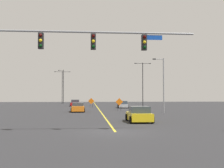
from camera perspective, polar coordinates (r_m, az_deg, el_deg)
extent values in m
plane|color=#2D2D30|center=(19.00, 0.71, -9.67)|extent=(166.32, 166.32, 0.00)
cube|color=yellow|center=(65.03, -3.19, -4.39)|extent=(0.16, 92.40, 0.01)
cylinder|color=gray|center=(19.22, -3.80, 10.38)|extent=(13.74, 0.14, 0.14)
cube|color=black|center=(19.34, -14.14, 8.41)|extent=(0.34, 0.32, 1.05)
sphere|color=#3A0503|center=(19.25, -14.21, 9.53)|extent=(0.22, 0.22, 0.22)
sphere|color=yellow|center=(19.18, -14.22, 8.51)|extent=(0.22, 0.22, 0.22)
sphere|color=black|center=(19.12, -14.23, 7.48)|extent=(0.22, 0.22, 0.22)
cube|color=black|center=(19.09, -3.80, 8.49)|extent=(0.34, 0.32, 1.05)
sphere|color=#3A0503|center=(18.99, -3.79, 9.62)|extent=(0.22, 0.22, 0.22)
sphere|color=yellow|center=(18.93, -3.79, 8.59)|extent=(0.22, 0.22, 0.22)
sphere|color=black|center=(18.86, -3.80, 7.54)|extent=(0.22, 0.22, 0.22)
cube|color=black|center=(19.45, 6.48, 8.30)|extent=(0.34, 0.32, 1.05)
sphere|color=#3A0503|center=(19.36, 6.57, 9.41)|extent=(0.22, 0.22, 0.22)
sphere|color=yellow|center=(19.29, 6.57, 8.39)|extent=(0.22, 0.22, 0.22)
sphere|color=black|center=(19.23, 6.58, 7.37)|extent=(0.22, 0.22, 0.22)
cube|color=#1447B7|center=(19.67, 8.52, 9.25)|extent=(1.10, 0.03, 0.32)
cylinder|color=black|center=(80.55, -10.01, -0.69)|extent=(0.16, 0.16, 9.15)
cylinder|color=black|center=(80.88, -10.70, 2.45)|extent=(2.02, 0.08, 0.08)
cube|color=#262628|center=(80.99, -11.41, 2.45)|extent=(0.44, 0.24, 0.14)
cylinder|color=black|center=(80.70, -9.27, 2.45)|extent=(2.02, 0.08, 0.08)
cube|color=#262628|center=(80.62, -8.55, 2.45)|extent=(0.44, 0.24, 0.14)
cylinder|color=black|center=(82.58, -9.77, -0.54)|extent=(0.16, 0.16, 9.71)
cylinder|color=black|center=(82.91, -10.22, 2.71)|extent=(1.37, 0.08, 0.08)
cube|color=#262628|center=(82.98, -10.69, 2.71)|extent=(0.44, 0.24, 0.14)
cylinder|color=gray|center=(39.27, 10.37, -0.30)|extent=(0.16, 0.16, 7.53)
cylinder|color=gray|center=(39.40, 9.42, 4.97)|extent=(1.28, 0.08, 0.08)
cube|color=#262628|center=(39.25, 8.51, 4.99)|extent=(0.44, 0.24, 0.14)
cylinder|color=black|center=(61.76, 6.22, -0.10)|extent=(0.16, 0.16, 9.50)
cylinder|color=black|center=(61.95, 5.48, 4.16)|extent=(1.59, 0.08, 0.08)
cube|color=#262628|center=(61.82, 4.75, 4.17)|extent=(0.44, 0.24, 0.14)
cylinder|color=black|center=(62.26, 6.92, 4.13)|extent=(1.59, 0.08, 0.08)
cube|color=#262628|center=(62.42, 7.64, 4.12)|extent=(0.44, 0.24, 0.14)
cube|color=orange|center=(43.97, 1.48, -3.62)|extent=(1.18, 0.05, 1.18)
cylinder|color=black|center=(43.98, 1.18, -4.93)|extent=(0.05, 0.05, 0.78)
cylinder|color=black|center=(44.03, 1.78, -4.93)|extent=(0.05, 0.05, 0.78)
cube|color=orange|center=(57.45, -4.22, -3.45)|extent=(1.26, 0.14, 1.26)
cylinder|color=black|center=(57.49, -4.46, -4.39)|extent=(0.05, 0.05, 0.58)
cylinder|color=black|center=(57.46, -3.97, -4.39)|extent=(0.05, 0.05, 0.58)
cube|color=red|center=(63.24, -7.40, -4.02)|extent=(1.98, 3.93, 0.62)
cube|color=#333D47|center=(63.42, -7.38, -3.44)|extent=(1.74, 2.21, 0.65)
cylinder|color=black|center=(61.97, -8.36, -4.19)|extent=(0.24, 0.65, 0.64)
cylinder|color=black|center=(61.83, -6.63, -4.20)|extent=(0.24, 0.65, 0.64)
cylinder|color=black|center=(64.68, -8.14, -4.11)|extent=(0.24, 0.65, 0.64)
cylinder|color=black|center=(64.54, -6.48, -4.12)|extent=(0.24, 0.65, 0.64)
cube|color=orange|center=(41.77, -6.89, -4.90)|extent=(1.93, 4.35, 0.70)
cube|color=#333D47|center=(41.96, -6.89, -4.09)|extent=(1.67, 2.17, 0.46)
cylinder|color=black|center=(40.29, -8.16, -5.26)|extent=(0.24, 0.65, 0.64)
cylinder|color=black|center=(40.29, -5.63, -5.27)|extent=(0.24, 0.65, 0.64)
cylinder|color=black|center=(43.28, -8.07, -5.05)|extent=(0.24, 0.65, 0.64)
cylinder|color=black|center=(43.28, -5.72, -5.06)|extent=(0.24, 0.65, 0.64)
cube|color=gold|center=(26.24, 5.46, -6.51)|extent=(1.94, 4.17, 0.68)
cube|color=#333D47|center=(26.00, 5.53, -5.15)|extent=(1.73, 2.03, 0.59)
cylinder|color=black|center=(27.85, 6.90, -6.63)|extent=(0.23, 0.64, 0.64)
cylinder|color=black|center=(27.55, 2.98, -6.69)|extent=(0.23, 0.64, 0.64)
cylinder|color=black|center=(25.02, 8.20, -7.12)|extent=(0.23, 0.64, 0.64)
cylinder|color=black|center=(24.68, 3.83, -7.21)|extent=(0.23, 0.64, 0.64)
cube|color=#B7BABF|center=(54.41, 2.19, -4.36)|extent=(1.98, 4.66, 0.56)
cube|color=#333D47|center=(54.16, 2.21, -3.75)|extent=(1.67, 2.18, 0.60)
cylinder|color=black|center=(56.07, 2.97, -4.42)|extent=(0.26, 0.65, 0.64)
cylinder|color=black|center=(55.96, 1.21, -4.42)|extent=(0.26, 0.65, 0.64)
cylinder|color=black|center=(52.88, 3.24, -4.55)|extent=(0.26, 0.65, 0.64)
cylinder|color=black|center=(52.77, 1.37, -4.56)|extent=(0.26, 0.65, 0.64)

